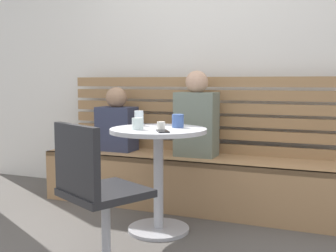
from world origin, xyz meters
name	(u,v)px	position (x,y,z in m)	size (l,w,h in m)	color
back_wall	(213,39)	(0.00, 1.64, 1.45)	(5.20, 0.10, 2.90)	silver
booth_bench	(197,182)	(0.00, 1.20, 0.22)	(2.70, 0.52, 0.44)	#A87C51
booth_backrest	(206,114)	(0.00, 1.44, 0.78)	(2.65, 0.04, 0.67)	#9A7249
cafe_table	(158,160)	(-0.08, 0.58, 0.52)	(0.68, 0.68, 0.74)	#ADADB2
white_chair	(95,195)	(-0.09, -0.23, 0.46)	(0.54, 0.54, 0.85)	#ADADB2
person_adult	(196,118)	(-0.02, 1.24, 0.76)	(0.34, 0.22, 0.72)	slate
person_child_left	(117,123)	(-0.78, 1.23, 0.69)	(0.34, 0.22, 0.58)	#333851
cup_water_clear	(139,118)	(-0.29, 0.70, 0.80)	(0.07, 0.07, 0.11)	white
cup_glass_short	(138,124)	(-0.18, 0.46, 0.78)	(0.08, 0.08, 0.08)	silver
cup_mug_blue	(178,121)	(0.03, 0.68, 0.79)	(0.08, 0.08, 0.10)	#3D5B9E
cup_espresso_small	(161,126)	(-0.03, 0.51, 0.77)	(0.06, 0.06, 0.06)	silver
phone_on_table	(163,131)	(0.03, 0.40, 0.74)	(0.07, 0.14, 0.01)	black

